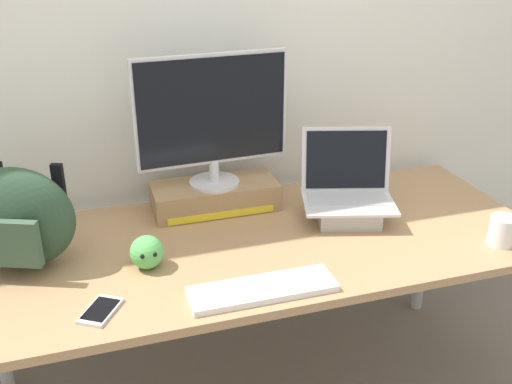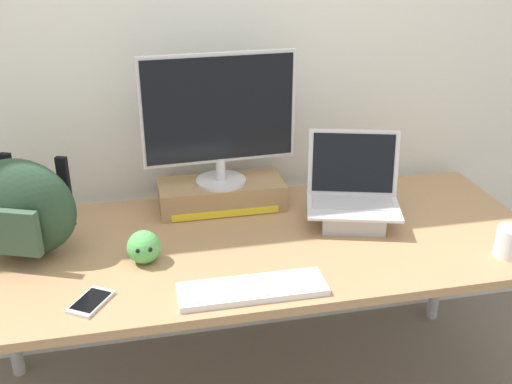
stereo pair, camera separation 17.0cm
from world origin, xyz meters
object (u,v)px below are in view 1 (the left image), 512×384
at_px(toner_box_yellow, 215,196).
at_px(external_keyboard, 263,289).
at_px(open_laptop, 347,201).
at_px(desktop_monitor, 212,117).
at_px(cell_phone, 101,311).
at_px(coffee_mug, 503,230).
at_px(plush_toy, 147,252).
at_px(messenger_backpack, 18,218).

xyz_separation_m(toner_box_yellow, external_keyboard, (-0.00, -0.60, -0.04)).
xyz_separation_m(open_laptop, external_keyboard, (-0.45, -0.37, -0.06)).
xyz_separation_m(desktop_monitor, cell_phone, (-0.47, -0.56, -0.36)).
distance_m(open_laptop, coffee_mug, 0.54).
xyz_separation_m(toner_box_yellow, open_laptop, (0.45, -0.23, 0.02)).
distance_m(cell_phone, plush_toy, 0.26).
height_order(toner_box_yellow, desktop_monitor, desktop_monitor).
xyz_separation_m(external_keyboard, cell_phone, (-0.47, 0.04, -0.01)).
bearing_deg(external_keyboard, cell_phone, 175.24).
distance_m(toner_box_yellow, coffee_mug, 1.03).
bearing_deg(coffee_mug, toner_box_yellow, 146.87).
bearing_deg(coffee_mug, messenger_backpack, 167.27).
bearing_deg(desktop_monitor, open_laptop, -29.79).
xyz_separation_m(external_keyboard, messenger_backpack, (-0.68, 0.38, 0.15)).
bearing_deg(desktop_monitor, toner_box_yellow, 91.08).
relative_size(open_laptop, messenger_backpack, 0.95).
relative_size(open_laptop, plush_toy, 3.58).
relative_size(toner_box_yellow, desktop_monitor, 0.83).
bearing_deg(open_laptop, external_keyboard, -124.24).
bearing_deg(messenger_backpack, coffee_mug, 9.47).
distance_m(open_laptop, cell_phone, 0.98).
bearing_deg(toner_box_yellow, coffee_mug, -33.13).
height_order(external_keyboard, messenger_backpack, messenger_backpack).
bearing_deg(messenger_backpack, plush_toy, 1.92).
height_order(external_keyboard, coffee_mug, coffee_mug).
bearing_deg(open_laptop, desktop_monitor, 169.44).
height_order(desktop_monitor, plush_toy, desktop_monitor).
height_order(desktop_monitor, external_keyboard, desktop_monitor).
bearing_deg(coffee_mug, external_keyboard, -177.81).
bearing_deg(cell_phone, external_keyboard, 27.55).
bearing_deg(external_keyboard, desktop_monitor, 90.03).
bearing_deg(plush_toy, toner_box_yellow, 48.93).
distance_m(external_keyboard, plush_toy, 0.39).
distance_m(messenger_backpack, plush_toy, 0.41).
relative_size(desktop_monitor, open_laptop, 1.48).
xyz_separation_m(coffee_mug, cell_phone, (-1.34, 0.01, -0.05)).
bearing_deg(messenger_backpack, toner_box_yellow, 39.80).
relative_size(toner_box_yellow, cell_phone, 3.00).
relative_size(toner_box_yellow, coffee_mug, 3.60).
bearing_deg(toner_box_yellow, messenger_backpack, -162.40).
relative_size(cell_phone, plush_toy, 1.47).
relative_size(desktop_monitor, plush_toy, 5.29).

